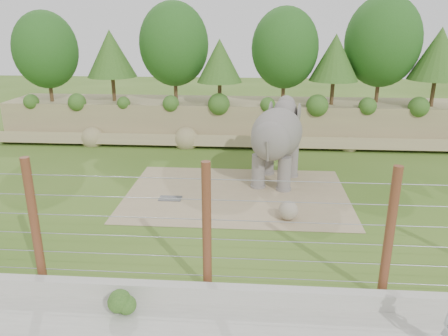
{
  "coord_description": "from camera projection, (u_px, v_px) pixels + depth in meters",
  "views": [
    {
      "loc": [
        1.3,
        -15.44,
        7.58
      ],
      "look_at": [
        0.0,
        2.0,
        1.6
      ],
      "focal_mm": 35.0,
      "sensor_mm": 36.0,
      "label": 1
    }
  ],
  "objects": [
    {
      "name": "dirt_patch",
      "position": [
        237.0,
        194.0,
        19.91
      ],
      "size": [
        10.0,
        7.0,
        0.02
      ],
      "primitive_type": "cube",
      "color": "#998462",
      "rests_on": "ground"
    },
    {
      "name": "back_embankment",
      "position": [
        246.0,
        79.0,
        27.75
      ],
      "size": [
        30.0,
        5.52,
        8.77
      ],
      "color": "#8E7E5B",
      "rests_on": "ground"
    },
    {
      "name": "elephant",
      "position": [
        276.0,
        144.0,
        20.87
      ],
      "size": [
        3.1,
        5.05,
        3.8
      ],
      "primitive_type": null,
      "rotation": [
        0.0,
        0.0,
        -0.25
      ],
      "color": "slate",
      "rests_on": "ground"
    },
    {
      "name": "walkway_shrub",
      "position": [
        124.0,
        304.0,
        11.68
      ],
      "size": [
        0.67,
        0.67,
        0.67
      ],
      "primitive_type": "sphere",
      "color": "#2A551C",
      "rests_on": "walkway"
    },
    {
      "name": "drain_grate",
      "position": [
        170.0,
        198.0,
        19.37
      ],
      "size": [
        1.0,
        0.6,
        0.03
      ],
      "primitive_type": "cube",
      "color": "#262628",
      "rests_on": "dirt_patch"
    },
    {
      "name": "retaining_wall",
      "position": [
        206.0,
        293.0,
        12.32
      ],
      "size": [
        26.0,
        0.35,
        0.5
      ],
      "primitive_type": "cube",
      "color": "#ABA99F",
      "rests_on": "ground"
    },
    {
      "name": "barrier_fence",
      "position": [
        207.0,
        229.0,
        12.22
      ],
      "size": [
        20.26,
        0.26,
        4.0
      ],
      "color": "brown",
      "rests_on": "ground"
    },
    {
      "name": "stone_ball",
      "position": [
        288.0,
        210.0,
        17.25
      ],
      "size": [
        0.78,
        0.78,
        0.78
      ],
      "primitive_type": "sphere",
      "color": "gray",
      "rests_on": "dirt_patch"
    },
    {
      "name": "ground",
      "position": [
        220.0,
        223.0,
        17.12
      ],
      "size": [
        90.0,
        90.0,
        0.0
      ],
      "primitive_type": "plane",
      "color": "#395C19",
      "rests_on": "ground"
    }
  ]
}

